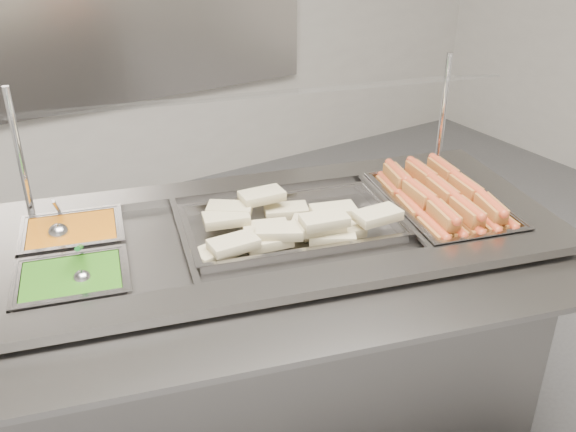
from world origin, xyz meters
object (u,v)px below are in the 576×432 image
pan_hotdogs (441,211)px  serving_spoon (82,273)px  ladle (59,232)px  sneeze_guard (255,99)px  steam_counter (275,332)px  pan_wraps (291,228)px

pan_hotdogs → serving_spoon: serving_spoon is taller
ladle → sneeze_guard: bearing=-8.5°
steam_counter → pan_hotdogs: pan_hotdogs is taller
sneeze_guard → serving_spoon: 0.72m
sneeze_guard → ladle: (-0.62, 0.09, -0.32)m
ladle → serving_spoon: size_ratio=1.04×
pan_hotdogs → pan_wraps: 0.51m
steam_counter → serving_spoon: serving_spoon is taller
pan_hotdogs → serving_spoon: bearing=171.1°
pan_hotdogs → steam_counter: bearing=164.2°
steam_counter → pan_wraps: (0.05, -0.01, 0.38)m
pan_wraps → serving_spoon: (-0.62, 0.04, 0.03)m
pan_wraps → ladle: size_ratio=4.10×
serving_spoon → pan_wraps: bearing=-3.3°
serving_spoon → sneeze_guard: bearing=15.1°
steam_counter → serving_spoon: size_ratio=11.36×
steam_counter → sneeze_guard: bearing=74.2°
pan_wraps → serving_spoon: bearing=176.7°
pan_wraps → steam_counter: bearing=164.2°
steam_counter → sneeze_guard: (0.05, 0.19, 0.74)m
pan_hotdogs → serving_spoon: (-1.12, 0.17, 0.05)m
pan_hotdogs → ladle: (-1.11, 0.44, 0.04)m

